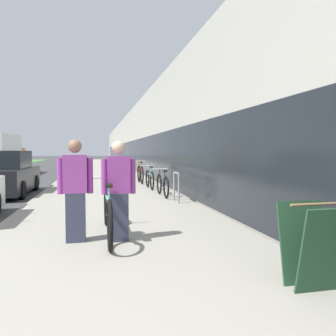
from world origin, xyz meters
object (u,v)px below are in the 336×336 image
(tandem_bicycle, at_px, (108,213))
(cruiser_bike_nearest, at_px, (163,185))
(cruiser_bike_farthest, at_px, (140,174))
(vintage_roadster_curbside, at_px, (5,175))
(person_bystander, at_px, (75,190))
(sandwich_board_sign, at_px, (314,245))
(bike_rack_hoop, at_px, (176,184))
(person_rider, at_px, (119,191))
(cruiser_bike_middle, at_px, (150,179))

(tandem_bicycle, bearing_deg, cruiser_bike_nearest, 67.85)
(cruiser_bike_farthest, height_order, vintage_roadster_curbside, vintage_roadster_curbside)
(person_bystander, height_order, sandwich_board_sign, person_bystander)
(sandwich_board_sign, bearing_deg, bike_rack_hoop, 89.90)
(cruiser_bike_nearest, relative_size, cruiser_bike_farthest, 1.01)
(person_rider, relative_size, cruiser_bike_middle, 0.91)
(sandwich_board_sign, relative_size, vintage_roadster_curbside, 0.22)
(sandwich_board_sign, bearing_deg, person_rider, 129.40)
(bike_rack_hoop, xyz_separation_m, cruiser_bike_middle, (-0.21, 3.41, -0.14))
(tandem_bicycle, distance_m, cruiser_bike_nearest, 5.04)
(cruiser_bike_middle, distance_m, cruiser_bike_farthest, 2.29)
(tandem_bicycle, relative_size, person_rider, 1.56)
(cruiser_bike_middle, height_order, sandwich_board_sign, sandwich_board_sign)
(tandem_bicycle, distance_m, bike_rack_hoop, 3.98)
(bike_rack_hoop, bearing_deg, cruiser_bike_farthest, 92.58)
(bike_rack_hoop, xyz_separation_m, vintage_roadster_curbside, (-5.34, 3.50, 0.08))
(person_bystander, height_order, cruiser_bike_nearest, person_bystander)
(person_rider, bearing_deg, bike_rack_hoop, 63.20)
(tandem_bicycle, bearing_deg, cruiser_bike_farthest, 78.89)
(tandem_bicycle, xyz_separation_m, person_rider, (0.17, -0.30, 0.40))
(tandem_bicycle, relative_size, bike_rack_hoop, 2.95)
(bike_rack_hoop, height_order, cruiser_bike_farthest, cruiser_bike_farthest)
(tandem_bicycle, distance_m, person_bystander, 0.69)
(tandem_bicycle, relative_size, cruiser_bike_nearest, 1.40)
(cruiser_bike_nearest, height_order, cruiser_bike_farthest, cruiser_bike_farthest)
(bike_rack_hoop, relative_size, cruiser_bike_farthest, 0.48)
(person_rider, relative_size, sandwich_board_sign, 1.78)
(person_bystander, height_order, cruiser_bike_middle, person_bystander)
(tandem_bicycle, height_order, person_bystander, person_bystander)
(cruiser_bike_middle, bearing_deg, tandem_bicycle, -105.08)
(cruiser_bike_nearest, distance_m, vintage_roadster_curbside, 5.66)
(bike_rack_hoop, xyz_separation_m, cruiser_bike_farthest, (-0.26, 5.70, -0.10))
(person_bystander, relative_size, sandwich_board_sign, 1.80)
(person_rider, height_order, bike_rack_hoop, person_rider)
(person_bystander, bearing_deg, cruiser_bike_nearest, 63.71)
(cruiser_bike_nearest, bearing_deg, sandwich_board_sign, -88.93)
(cruiser_bike_nearest, relative_size, sandwich_board_sign, 1.98)
(person_rider, xyz_separation_m, sandwich_board_sign, (1.87, -2.27, -0.35))
(bike_rack_hoop, xyz_separation_m, sandwich_board_sign, (-0.01, -5.99, -0.06))
(vintage_roadster_curbside, bearing_deg, cruiser_bike_middle, -0.97)
(person_bystander, bearing_deg, cruiser_bike_middle, 71.56)
(cruiser_bike_farthest, relative_size, vintage_roadster_curbside, 0.43)
(tandem_bicycle, xyz_separation_m, sandwich_board_sign, (2.03, -2.58, 0.05))
(person_bystander, xyz_separation_m, bike_rack_hoop, (2.55, 3.62, -0.30))
(person_rider, bearing_deg, sandwich_board_sign, -50.60)
(cruiser_bike_nearest, bearing_deg, cruiser_bike_farthest, 91.43)
(person_bystander, relative_size, cruiser_bike_farthest, 0.92)
(person_bystander, distance_m, cruiser_bike_middle, 7.42)
(person_rider, bearing_deg, person_bystander, 171.58)
(person_rider, xyz_separation_m, cruiser_bike_middle, (1.67, 7.13, -0.43))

